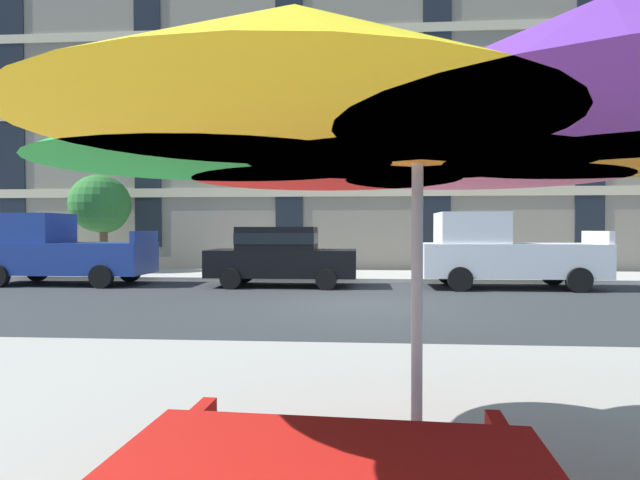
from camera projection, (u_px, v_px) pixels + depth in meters
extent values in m
plane|color=#2D3033|center=(364.00, 305.00, 11.72)|extent=(120.00, 120.00, 0.00)
cube|color=#B2ADA3|center=(362.00, 276.00, 18.50)|extent=(56.00, 3.60, 0.12)
cube|color=gray|center=(361.00, 138.00, 26.55)|extent=(46.59, 12.00, 12.80)
cube|color=beige|center=(362.00, 192.00, 20.59)|extent=(45.66, 0.08, 0.36)
cube|color=beige|center=(362.00, 111.00, 20.53)|extent=(45.66, 0.08, 0.36)
cube|color=beige|center=(362.00, 29.00, 20.46)|extent=(45.66, 0.08, 0.36)
cube|color=black|center=(12.00, 107.00, 21.62)|extent=(1.10, 0.06, 11.60)
cube|color=black|center=(148.00, 105.00, 21.18)|extent=(1.10, 0.06, 11.60)
cube|color=black|center=(289.00, 102.00, 20.75)|extent=(1.10, 0.06, 11.60)
cube|color=black|center=(437.00, 99.00, 20.31)|extent=(1.10, 0.06, 11.60)
cube|color=black|center=(591.00, 96.00, 19.88)|extent=(1.10, 0.06, 11.60)
cube|color=navy|center=(67.00, 258.00, 16.08)|extent=(5.10, 1.90, 0.96)
cube|color=navy|center=(33.00, 228.00, 16.14)|extent=(1.90, 1.75, 0.90)
cube|color=navy|center=(144.00, 237.00, 15.88)|extent=(0.16, 1.75, 0.36)
cylinder|color=black|center=(130.00, 271.00, 16.92)|extent=(0.68, 0.22, 0.68)
cylinder|color=black|center=(101.00, 277.00, 15.02)|extent=(0.68, 0.22, 0.68)
cylinder|color=black|center=(37.00, 271.00, 17.15)|extent=(0.68, 0.22, 0.68)
cube|color=black|center=(283.00, 263.00, 15.58)|extent=(4.40, 1.76, 0.80)
cube|color=black|center=(278.00, 238.00, 15.57)|extent=(2.30, 1.55, 0.68)
cube|color=black|center=(278.00, 238.00, 15.57)|extent=(2.32, 1.57, 0.32)
cylinder|color=black|center=(330.00, 274.00, 16.36)|extent=(0.60, 0.22, 0.60)
cylinder|color=black|center=(326.00, 279.00, 14.61)|extent=(0.60, 0.22, 0.60)
cylinder|color=black|center=(244.00, 273.00, 16.57)|extent=(0.60, 0.22, 0.60)
cylinder|color=black|center=(231.00, 279.00, 14.81)|extent=(0.60, 0.22, 0.60)
cube|color=silver|center=(509.00, 260.00, 15.08)|extent=(5.10, 1.90, 0.96)
cube|color=silver|center=(471.00, 228.00, 15.14)|extent=(1.90, 1.75, 0.90)
cube|color=silver|center=(598.00, 237.00, 14.88)|extent=(0.16, 1.75, 0.36)
cylinder|color=black|center=(553.00, 274.00, 15.92)|extent=(0.68, 0.22, 0.68)
cylinder|color=black|center=(579.00, 280.00, 14.02)|extent=(0.68, 0.22, 0.68)
cylinder|color=black|center=(448.00, 273.00, 16.15)|extent=(0.68, 0.22, 0.68)
cylinder|color=black|center=(460.00, 279.00, 14.26)|extent=(0.68, 0.22, 0.68)
cylinder|color=brown|center=(104.00, 249.00, 19.64)|extent=(0.30, 0.30, 1.91)
sphere|color=#2D702D|center=(104.00, 209.00, 19.89)|extent=(1.81, 1.81, 1.81)
sphere|color=#2D702D|center=(99.00, 203.00, 19.50)|extent=(2.15, 2.15, 2.15)
sphere|color=#2D702D|center=(102.00, 204.00, 19.57)|extent=(2.13, 2.13, 2.13)
cylinder|color=silver|center=(417.00, 317.00, 2.71)|extent=(0.06, 0.06, 2.49)
cone|color=orange|center=(630.00, 117.00, 2.61)|extent=(1.86, 1.86, 0.44)
cone|color=#E5668C|center=(481.00, 147.00, 3.56)|extent=(1.86, 1.86, 0.44)
cone|color=red|center=(327.00, 149.00, 3.64)|extent=(1.86, 1.86, 0.44)
cone|color=green|center=(217.00, 124.00, 2.77)|extent=(1.86, 1.86, 0.44)
cone|color=yellow|center=(294.00, 68.00, 1.82)|extent=(1.86, 1.86, 0.44)
cone|color=#662D9E|center=(608.00, 61.00, 1.74)|extent=(1.86, 1.86, 0.44)
cone|color=orange|center=(418.00, 113.00, 2.69)|extent=(1.78, 1.78, 0.52)
cube|color=red|center=(333.00, 459.00, 2.17)|extent=(1.84, 0.90, 0.06)
cube|color=red|center=(345.00, 463.00, 2.79)|extent=(1.81, 0.38, 0.05)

